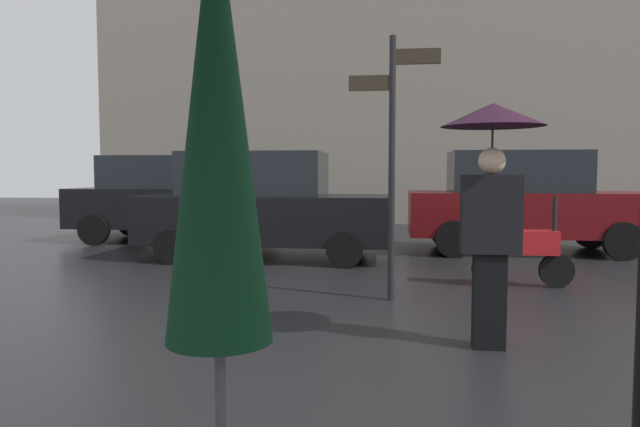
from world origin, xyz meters
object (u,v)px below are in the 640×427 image
pedestrian_with_umbrella (492,170)px  parked_car_left (264,205)px  parked_scooter (520,246)px  parked_car_distant (523,201)px  parked_car_right (171,198)px  street_signpost (392,142)px  folded_patio_umbrella_near (217,153)px

pedestrian_with_umbrella → parked_car_left: 5.98m
parked_scooter → parked_car_distant: 3.62m
parked_car_right → parked_car_distant: size_ratio=0.98×
parked_car_distant → street_signpost: size_ratio=1.42×
parked_scooter → street_signpost: bearing=-128.9°
folded_patio_umbrella_near → parked_car_right: (-4.38, 10.84, -0.64)m
folded_patio_umbrella_near → parked_scooter: 6.84m
parked_scooter → parked_car_left: 4.56m
folded_patio_umbrella_near → street_signpost: 5.36m
parked_car_left → folded_patio_umbrella_near: bearing=88.7°
pedestrian_with_umbrella → folded_patio_umbrella_near: bearing=-165.1°
parked_scooter → parked_car_left: bearing=171.4°
parked_car_left → street_signpost: size_ratio=1.42×
street_signpost → parked_car_left: bearing=125.4°
parked_car_right → parked_car_distant: bearing=-170.7°
pedestrian_with_umbrella → parked_scooter: pedestrian_with_umbrella is taller
pedestrian_with_umbrella → parked_car_distant: 6.64m
parked_car_left → street_signpost: (2.28, -3.20, 0.95)m
parked_car_distant → street_signpost: bearing=61.9°
folded_patio_umbrella_near → parked_car_left: (-1.74, 8.53, -0.66)m
folded_patio_umbrella_near → street_signpost: street_signpost is taller
pedestrian_with_umbrella → street_signpost: (-0.86, 1.85, 0.34)m
folded_patio_umbrella_near → pedestrian_with_umbrella: 3.74m
pedestrian_with_umbrella → parked_car_distant: pedestrian_with_umbrella is taller
folded_patio_umbrella_near → parked_car_distant: folded_patio_umbrella_near is taller
parked_car_distant → parked_car_left: bearing=16.5°
pedestrian_with_umbrella → parked_scooter: size_ratio=1.59×
parked_scooter → parked_car_right: bearing=165.8°
folded_patio_umbrella_near → parked_car_right: 11.71m
folded_patio_umbrella_near → parked_car_distant: size_ratio=0.55×
parked_car_distant → parked_scooter: bearing=78.0°
parked_scooter → parked_car_distant: size_ratio=0.30×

